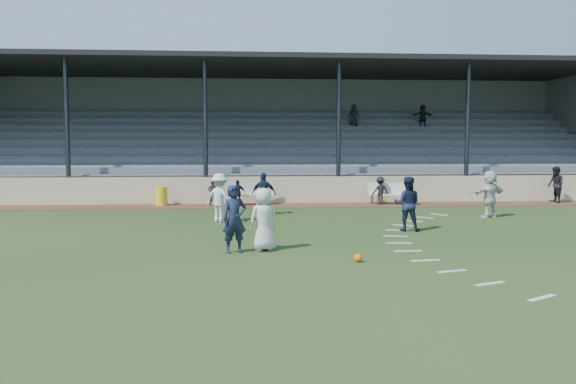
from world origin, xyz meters
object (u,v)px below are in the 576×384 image
at_px(bench_left, 251,192).
at_px(official, 556,185).
at_px(football, 358,258).
at_px(player_navy_lead, 234,219).
at_px(player_white_lead, 264,219).
at_px(trash_bin, 162,196).
at_px(bench_right, 391,191).

distance_m(bench_left, official, 13.81).
distance_m(football, official, 16.52).
bearing_deg(player_navy_lead, player_white_lead, -1.76).
relative_size(trash_bin, player_navy_lead, 0.48).
xyz_separation_m(player_white_lead, official, (13.58, 10.33, 0.04)).
distance_m(football, player_white_lead, 2.69).
bearing_deg(official, player_white_lead, -50.73).
bearing_deg(bench_right, bench_left, -158.30).
relative_size(bench_right, player_navy_lead, 1.18).
bearing_deg(football, player_white_lead, 143.96).
height_order(player_navy_lead, official, player_navy_lead).
bearing_deg(player_navy_lead, trash_bin, 90.20).
bearing_deg(bench_left, official, -8.15).
bearing_deg(football, player_navy_lead, 154.89).
bearing_deg(football, official, 45.95).
xyz_separation_m(trash_bin, football, (6.19, -12.05, -0.33)).
height_order(football, player_navy_lead, player_navy_lead).
relative_size(bench_left, player_navy_lead, 1.21).
xyz_separation_m(player_navy_lead, official, (14.31, 10.53, 0.00)).
xyz_separation_m(bench_left, football, (2.33, -12.08, -0.49)).
distance_m(bench_right, player_navy_lead, 12.40).
relative_size(player_white_lead, official, 0.97).
distance_m(bench_right, trash_bin, 10.03).
xyz_separation_m(bench_left, trash_bin, (-3.86, -0.03, -0.16)).
relative_size(bench_right, player_white_lead, 1.24).
bearing_deg(bench_right, player_white_lead, -95.61).
height_order(trash_bin, player_white_lead, player_white_lead).
distance_m(trash_bin, football, 13.55).
bearing_deg(bench_right, football, -83.56).
xyz_separation_m(bench_right, official, (7.64, 0.09, 0.26)).
bearing_deg(official, bench_left, -88.90).
relative_size(bench_right, trash_bin, 2.46).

